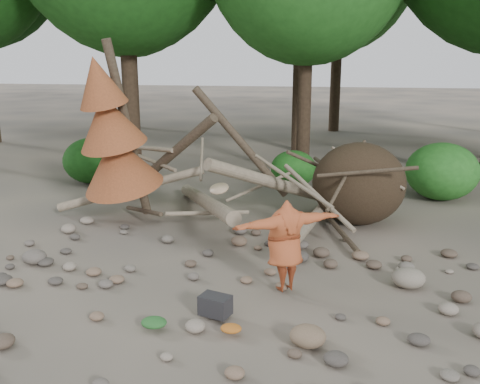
# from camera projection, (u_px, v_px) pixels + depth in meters

# --- Properties ---
(ground) EXTENTS (120.00, 120.00, 0.00)m
(ground) POSITION_uv_depth(u_px,v_px,m) (213.00, 291.00, 9.25)
(ground) COLOR #514C44
(ground) RESTS_ON ground
(deadfall_pile) EXTENTS (8.55, 5.24, 3.30)m
(deadfall_pile) POSITION_uv_depth(u_px,v_px,m) (334.00, 185.00, 12.72)
(deadfall_pile) COLOR #332619
(deadfall_pile) RESTS_ON ground
(dead_conifer) EXTENTS (2.06, 2.16, 4.35)m
(dead_conifer) POSITION_uv_depth(u_px,v_px,m) (113.00, 137.00, 12.45)
(dead_conifer) COLOR #4C3F30
(dead_conifer) RESTS_ON ground
(bush_left) EXTENTS (1.80, 1.80, 1.44)m
(bush_left) POSITION_uv_depth(u_px,v_px,m) (92.00, 160.00, 16.84)
(bush_left) COLOR #184D14
(bush_left) RESTS_ON ground
(bush_mid) EXTENTS (1.40, 1.40, 1.12)m
(bush_mid) POSITION_uv_depth(u_px,v_px,m) (293.00, 169.00, 16.42)
(bush_mid) COLOR #20621C
(bush_mid) RESTS_ON ground
(bush_right) EXTENTS (2.00, 2.00, 1.60)m
(bush_right) POSITION_uv_depth(u_px,v_px,m) (442.00, 171.00, 14.90)
(bush_right) COLOR #2A7424
(bush_right) RESTS_ON ground
(frisbee_thrower) EXTENTS (2.14, 1.47, 1.94)m
(frisbee_thrower) POSITION_uv_depth(u_px,v_px,m) (285.00, 245.00, 8.94)
(frisbee_thrower) COLOR #A94A26
(frisbee_thrower) RESTS_ON ground
(backpack) EXTENTS (0.54, 0.44, 0.31)m
(backpack) POSITION_uv_depth(u_px,v_px,m) (215.00, 309.00, 8.27)
(backpack) COLOR black
(backpack) RESTS_ON ground
(cloth_green) EXTENTS (0.39, 0.32, 0.15)m
(cloth_green) POSITION_uv_depth(u_px,v_px,m) (154.00, 325.00, 7.93)
(cloth_green) COLOR #245A26
(cloth_green) RESTS_ON ground
(cloth_orange) EXTENTS (0.31, 0.26, 0.11)m
(cloth_orange) POSITION_uv_depth(u_px,v_px,m) (231.00, 331.00, 7.79)
(cloth_orange) COLOR #A95C1D
(cloth_orange) RESTS_ON ground
(boulder_front_right) EXTENTS (0.51, 0.46, 0.31)m
(boulder_front_right) POSITION_uv_depth(u_px,v_px,m) (308.00, 336.00, 7.47)
(boulder_front_right) COLOR #77614A
(boulder_front_right) RESTS_ON ground
(boulder_mid_right) EXTENTS (0.59, 0.53, 0.35)m
(boulder_mid_right) POSITION_uv_depth(u_px,v_px,m) (408.00, 278.00, 9.36)
(boulder_mid_right) COLOR gray
(boulder_mid_right) RESTS_ON ground
(boulder_mid_left) EXTENTS (0.47, 0.43, 0.28)m
(boulder_mid_left) POSITION_uv_depth(u_px,v_px,m) (34.00, 257.00, 10.42)
(boulder_mid_left) COLOR #605951
(boulder_mid_left) RESTS_ON ground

